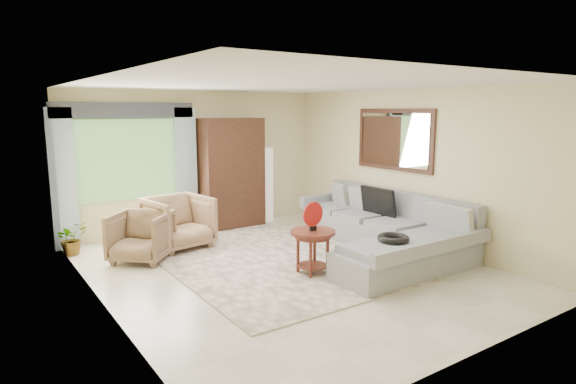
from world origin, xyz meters
TOP-DOWN VIEW (x-y plane):
  - ground at (0.00, 0.00)m, footprint 6.00×6.00m
  - area_rug at (0.03, 0.46)m, footprint 3.04×4.03m
  - sectional_sofa at (1.78, -0.18)m, footprint 2.30×3.46m
  - tv_screen at (2.05, 0.27)m, footprint 0.14×0.74m
  - garden_hose at (1.00, -1.08)m, footprint 0.43×0.43m
  - coffee_table at (0.17, -0.37)m, footprint 0.62×0.62m
  - red_disc at (0.17, -0.37)m, footprint 0.34×0.05m
  - armchair_left at (-1.59, 1.57)m, footprint 1.15×1.15m
  - armchair_right at (-0.86, 1.90)m, footprint 1.06×1.09m
  - potted_plant at (-2.40, 2.52)m, footprint 0.58×0.55m
  - armoire at (0.55, 2.72)m, footprint 1.20×0.55m
  - floor_lamp at (1.35, 2.78)m, footprint 0.24×0.24m
  - window at (-1.35, 2.97)m, footprint 1.80×0.04m
  - curtain_left at (-2.40, 2.88)m, footprint 0.40×0.08m
  - curtain_right at (-0.30, 2.88)m, footprint 0.40×0.08m
  - valance at (-1.35, 2.90)m, footprint 2.40×0.12m
  - wall_mirror at (2.46, 0.35)m, footprint 0.05×1.70m

SIDE VIEW (x-z plane):
  - ground at x=0.00m, z-range 0.00..0.00m
  - area_rug at x=0.03m, z-range 0.00..0.02m
  - potted_plant at x=-2.40m, z-range 0.00..0.52m
  - sectional_sofa at x=1.78m, z-range -0.17..0.73m
  - coffee_table at x=0.17m, z-range 0.02..0.64m
  - armchair_left at x=-1.59m, z-range 0.00..0.75m
  - armchair_right at x=-0.86m, z-range 0.00..0.87m
  - garden_hose at x=1.00m, z-range 0.50..0.59m
  - tv_screen at x=2.05m, z-range 0.48..0.96m
  - floor_lamp at x=1.35m, z-range 0.00..1.50m
  - red_disc at x=0.17m, z-range 0.68..1.02m
  - armoire at x=0.55m, z-range 0.00..2.10m
  - curtain_left at x=-2.40m, z-range 0.00..2.30m
  - curtain_right at x=-0.30m, z-range 0.00..2.30m
  - window at x=-1.35m, z-range 0.70..2.10m
  - wall_mirror at x=2.46m, z-range 1.22..2.27m
  - valance at x=-1.35m, z-range 2.12..2.38m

